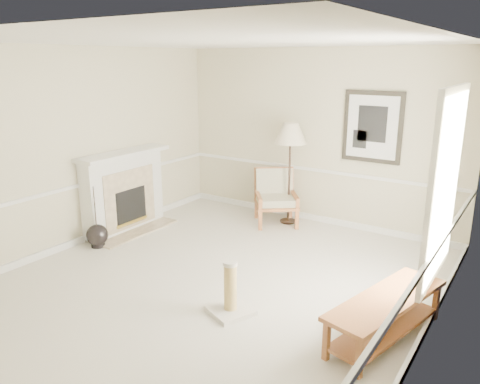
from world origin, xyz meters
name	(u,v)px	position (x,y,z in m)	size (l,w,h in m)	color
ground	(220,278)	(0.00, 0.00, 0.00)	(5.50, 5.50, 0.00)	silver
room	(232,134)	(0.14, 0.08, 1.87)	(5.04, 5.54, 2.92)	beige
fireplace	(124,192)	(-2.34, 0.60, 0.64)	(0.64, 1.64, 1.31)	white
floor_vase	(97,236)	(-2.15, -0.16, 0.17)	(0.32, 0.32, 0.94)	black
armchair	(275,194)	(-0.50, 2.30, 0.49)	(0.99, 1.00, 0.91)	#9B5932
floor_lamp	(291,136)	(-0.30, 2.40, 1.49)	(0.65, 0.65, 1.71)	black
bench	(386,311)	(2.15, -0.17, 0.30)	(0.83, 1.64, 0.45)	#9B5932
scratching_post	(230,297)	(0.59, -0.63, 0.19)	(0.57, 0.57, 0.62)	white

